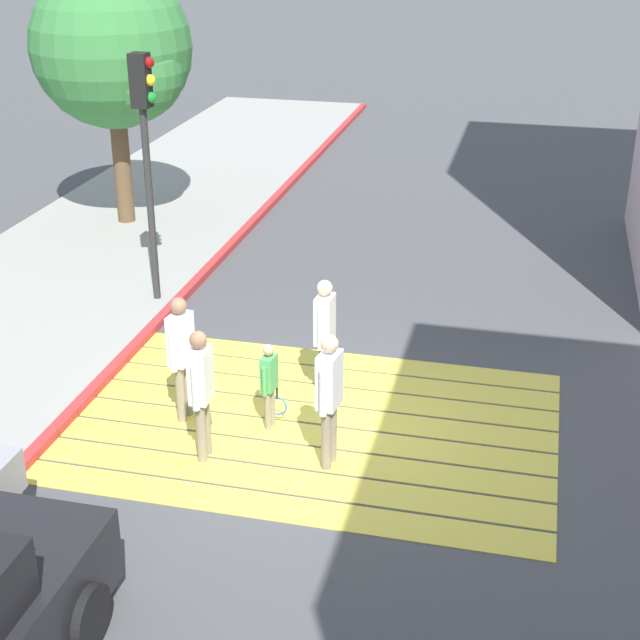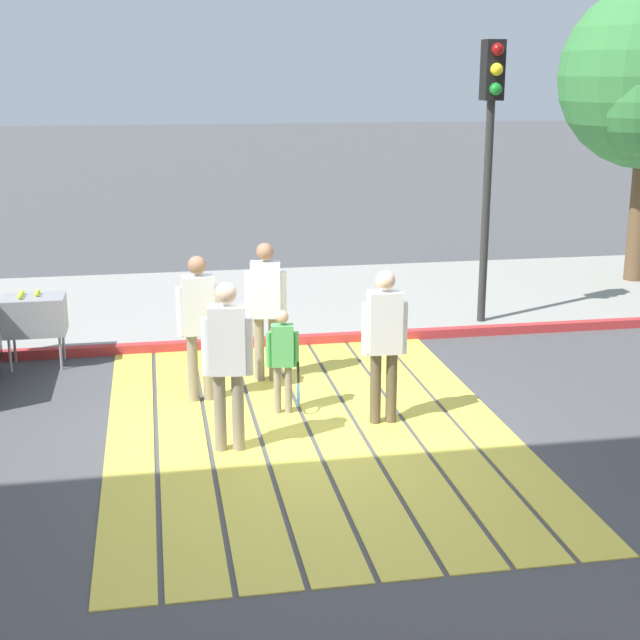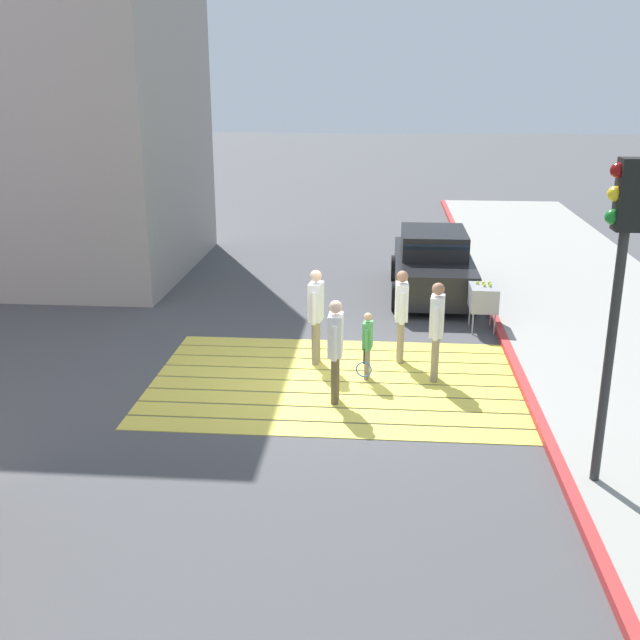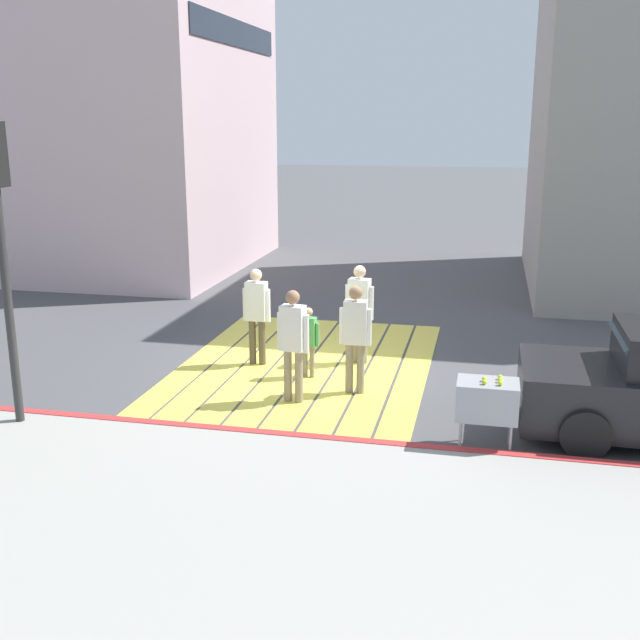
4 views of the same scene
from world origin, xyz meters
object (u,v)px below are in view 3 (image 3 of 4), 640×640
tennis_ball_cart (483,298)px  pedestrian_adult_lead (335,344)px  car_parked_near_curb (433,265)px  traffic_light_corner (619,261)px  pedestrian_child_with_racket (367,343)px  pedestrian_teen_behind (437,324)px  pedestrian_adult_trailing (401,310)px  pedestrian_adult_side (316,310)px

tennis_ball_cart → pedestrian_adult_lead: pedestrian_adult_lead is taller
car_parked_near_curb → traffic_light_corner: traffic_light_corner is taller
traffic_light_corner → pedestrian_child_with_racket: traffic_light_corner is taller
pedestrian_teen_behind → pedestrian_child_with_racket: pedestrian_teen_behind is taller
pedestrian_child_with_racket → tennis_ball_cart: bearing=-128.3°
pedestrian_adult_trailing → pedestrian_adult_side: bearing=7.4°
traffic_light_corner → pedestrian_adult_side: 6.12m
pedestrian_adult_lead → pedestrian_teen_behind: size_ratio=0.98×
traffic_light_corner → pedestrian_adult_side: bearing=-46.4°
traffic_light_corner → tennis_ball_cart: (0.68, -6.46, -2.34)m
pedestrian_adult_side → pedestrian_teen_behind: (-2.15, 0.66, -0.01)m
traffic_light_corner → pedestrian_child_with_racket: size_ratio=3.46×
pedestrian_adult_lead → pedestrian_child_with_racket: bearing=-115.2°
car_parked_near_curb → pedestrian_child_with_racket: bearing=75.5°
tennis_ball_cart → pedestrian_teen_behind: bearing=68.3°
car_parked_near_curb → pedestrian_adult_side: pedestrian_adult_side is taller
car_parked_near_curb → pedestrian_teen_behind: pedestrian_teen_behind is taller
traffic_light_corner → pedestrian_adult_trailing: bearing=-61.0°
pedestrian_adult_trailing → pedestrian_child_with_racket: 1.14m
pedestrian_adult_lead → pedestrian_child_with_racket: (-0.49, -1.05, -0.33)m
pedestrian_teen_behind → pedestrian_adult_side: bearing=-17.0°
car_parked_near_curb → pedestrian_teen_behind: bearing=87.3°
car_parked_near_curb → pedestrian_adult_lead: (1.94, 6.64, 0.28)m
pedestrian_teen_behind → tennis_ball_cart: bearing=-111.7°
car_parked_near_curb → pedestrian_teen_behind: size_ratio=2.42×
pedestrian_adult_trailing → pedestrian_teen_behind: (-0.59, 0.86, 0.01)m
traffic_light_corner → pedestrian_teen_behind: (1.84, -3.53, -2.00)m
pedestrian_adult_trailing → pedestrian_teen_behind: pedestrian_teen_behind is taller
traffic_light_corner → tennis_ball_cart: traffic_light_corner is taller
pedestrian_adult_trailing → pedestrian_child_with_racket: (0.60, 0.91, -0.34)m
pedestrian_adult_trailing → pedestrian_teen_behind: bearing=124.4°
pedestrian_teen_behind → pedestrian_child_with_racket: size_ratio=1.45×
pedestrian_adult_side → pedestrian_child_with_racket: pedestrian_adult_side is taller
tennis_ball_cart → pedestrian_adult_lead: size_ratio=0.58×
tennis_ball_cart → pedestrian_teen_behind: (1.16, 2.93, 0.34)m
tennis_ball_cart → pedestrian_child_with_racket: pedestrian_child_with_racket is taller
traffic_light_corner → pedestrian_adult_lead: 4.74m
car_parked_near_curb → pedestrian_adult_lead: bearing=73.7°
tennis_ball_cart → pedestrian_teen_behind: 3.17m
pedestrian_adult_trailing → pedestrian_teen_behind: size_ratio=0.99×
tennis_ball_cart → pedestrian_adult_trailing: 2.73m
pedestrian_adult_lead → pedestrian_adult_side: bearing=-75.0°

